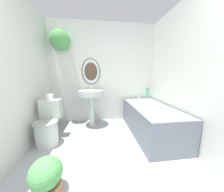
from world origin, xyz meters
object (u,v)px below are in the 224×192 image
Objects in this scene: pedestal_sink at (91,98)px; shampoo_bottle at (147,93)px; toilet at (48,125)px; toilet_paper_roll at (50,97)px; potted_plant at (46,177)px; bathtub at (150,119)px.

pedestal_sink reaches higher than shampoo_bottle.
toilet_paper_roll reaches higher than toilet.
potted_plant is (0.36, -0.95, -0.11)m from toilet.
bathtub is (1.90, 0.08, -0.02)m from toilet.
toilet_paper_roll is at bearing 90.00° from toilet.
pedestal_sink reaches higher than toilet_paper_roll.
potted_plant is 1.32m from toilet_paper_roll.
toilet is 1.90m from bathtub.
shampoo_bottle is 2.43m from potted_plant.
toilet is 3.34× the size of shampoo_bottle.
potted_plant is (-1.54, -1.03, -0.09)m from bathtub.
shampoo_bottle is at bearing 73.17° from bathtub.
toilet_paper_roll is at bearing -150.40° from pedestal_sink.
pedestal_sink reaches higher than bathtub.
pedestal_sink is at bearing 29.60° from toilet_paper_roll.
toilet_paper_roll is at bearing 176.94° from bathtub.
bathtub is 1.96m from toilet_paper_roll.
toilet_paper_roll is (-0.36, 1.13, 0.57)m from potted_plant.
toilet is 0.99m from pedestal_sink.
bathtub reaches higher than potted_plant.
toilet_paper_roll is (-2.08, -0.49, 0.03)m from shampoo_bottle.
toilet is 2.23m from shampoo_bottle.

